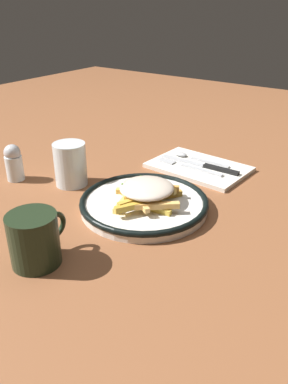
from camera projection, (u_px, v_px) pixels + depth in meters
name	position (u px, v px, depth m)	size (l,w,h in m)	color
ground_plane	(144.00, 209.00, 0.78)	(2.60, 2.60, 0.00)	brown
plate	(144.00, 203.00, 0.78)	(0.26, 0.26, 0.02)	silver
fries_heap	(146.00, 191.00, 0.76)	(0.17, 0.15, 0.04)	gold
napkin	(199.00, 167.00, 0.96)	(0.16, 0.23, 0.01)	silver
fork	(189.00, 167.00, 0.94)	(0.02, 0.18, 0.01)	silver
knife	(206.00, 166.00, 0.95)	(0.02, 0.21, 0.01)	black
spoon	(192.00, 157.00, 1.00)	(0.02, 0.15, 0.01)	silver
water_glass	(71.00, 164.00, 0.87)	(0.07, 0.07, 0.10)	silver
coffee_mug	(35.00, 239.00, 0.61)	(0.11, 0.08, 0.09)	black
salt_shaker	(14.00, 162.00, 0.89)	(0.04, 0.04, 0.09)	silver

